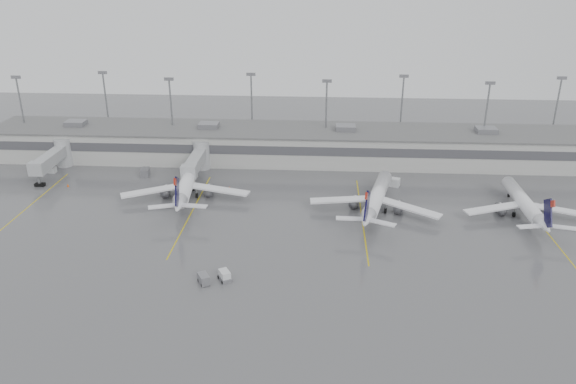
# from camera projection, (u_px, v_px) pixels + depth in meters

# --- Properties ---
(ground) EXTENTS (260.00, 260.00, 0.00)m
(ground) POSITION_uv_depth(u_px,v_px,m) (264.00, 275.00, 92.79)
(ground) COLOR #515154
(ground) RESTS_ON ground
(terminal) EXTENTS (152.00, 17.00, 9.45)m
(terminal) POSITION_uv_depth(u_px,v_px,m) (287.00, 144.00, 144.59)
(terminal) COLOR #ACACA7
(terminal) RESTS_ON ground
(light_masts) EXTENTS (142.40, 8.00, 20.60)m
(light_masts) POSITION_uv_depth(u_px,v_px,m) (288.00, 109.00, 146.87)
(light_masts) COLOR gray
(light_masts) RESTS_ON ground
(jet_bridge_left) EXTENTS (4.00, 17.20, 7.00)m
(jet_bridge_left) POSITION_uv_depth(u_px,v_px,m) (56.00, 156.00, 136.54)
(jet_bridge_left) COLOR #949699
(jet_bridge_left) RESTS_ON ground
(jet_bridge_right) EXTENTS (4.00, 17.20, 7.00)m
(jet_bridge_right) POSITION_uv_depth(u_px,v_px,m) (198.00, 159.00, 134.57)
(jet_bridge_right) COLOR #949699
(jet_bridge_right) RESTS_ON ground
(stand_markings) EXTENTS (105.25, 40.00, 0.01)m
(stand_markings) POSITION_uv_depth(u_px,v_px,m) (276.00, 214.00, 114.89)
(stand_markings) COLOR gold
(stand_markings) RESTS_ON ground
(jet_mid_left) EXTENTS (27.68, 31.17, 10.09)m
(jet_mid_left) POSITION_uv_depth(u_px,v_px,m) (186.00, 184.00, 121.90)
(jet_mid_left) COLOR white
(jet_mid_left) RESTS_ON ground
(jet_mid_right) EXTENTS (26.35, 29.89, 9.83)m
(jet_mid_right) POSITION_uv_depth(u_px,v_px,m) (376.00, 197.00, 115.21)
(jet_mid_right) COLOR white
(jet_mid_right) RESTS_ON ground
(jet_far_right) EXTENTS (25.28, 28.31, 9.16)m
(jet_far_right) POSITION_uv_depth(u_px,v_px,m) (525.00, 203.00, 113.06)
(jet_far_right) COLOR white
(jet_far_right) RESTS_ON ground
(baggage_tug) EXTENTS (2.69, 3.09, 1.70)m
(baggage_tug) POSITION_uv_depth(u_px,v_px,m) (225.00, 276.00, 91.17)
(baggage_tug) COLOR silver
(baggage_tug) RESTS_ON ground
(baggage_cart) EXTENTS (2.47, 2.88, 1.61)m
(baggage_cart) POSITION_uv_depth(u_px,v_px,m) (204.00, 279.00, 90.18)
(baggage_cart) COLOR slate
(baggage_cart) RESTS_ON ground
(gse_uld_a) EXTENTS (2.27, 1.62, 1.52)m
(gse_uld_a) POSITION_uv_depth(u_px,v_px,m) (51.00, 170.00, 136.89)
(gse_uld_a) COLOR silver
(gse_uld_a) RESTS_ON ground
(gse_uld_b) EXTENTS (2.21, 1.47, 1.56)m
(gse_uld_b) POSITION_uv_depth(u_px,v_px,m) (190.00, 184.00, 128.38)
(gse_uld_b) COLOR silver
(gse_uld_b) RESTS_ON ground
(gse_uld_c) EXTENTS (3.15, 2.62, 1.91)m
(gse_uld_c) POSITION_uv_depth(u_px,v_px,m) (393.00, 182.00, 128.79)
(gse_uld_c) COLOR silver
(gse_uld_c) RESTS_ON ground
(gse_loader) EXTENTS (2.29, 3.27, 1.90)m
(gse_loader) POSITION_uv_depth(u_px,v_px,m) (145.00, 172.00, 134.65)
(gse_loader) COLOR slate
(gse_loader) RESTS_ON ground
(cone_a) EXTENTS (0.44, 0.44, 0.70)m
(cone_a) POSITION_uv_depth(u_px,v_px,m) (68.00, 185.00, 128.70)
(cone_a) COLOR #F75505
(cone_a) RESTS_ON ground
(cone_b) EXTENTS (0.43, 0.43, 0.69)m
(cone_b) POSITION_uv_depth(u_px,v_px,m) (230.00, 188.00, 127.21)
(cone_b) COLOR #F75505
(cone_b) RESTS_ON ground
(cone_c) EXTENTS (0.40, 0.40, 0.64)m
(cone_c) POSITION_uv_depth(u_px,v_px,m) (367.00, 199.00, 121.59)
(cone_c) COLOR #F75505
(cone_c) RESTS_ON ground
(cone_d) EXTENTS (0.40, 0.40, 0.63)m
(cone_d) POSITION_uv_depth(u_px,v_px,m) (521.00, 197.00, 122.45)
(cone_d) COLOR #F75505
(cone_d) RESTS_ON ground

